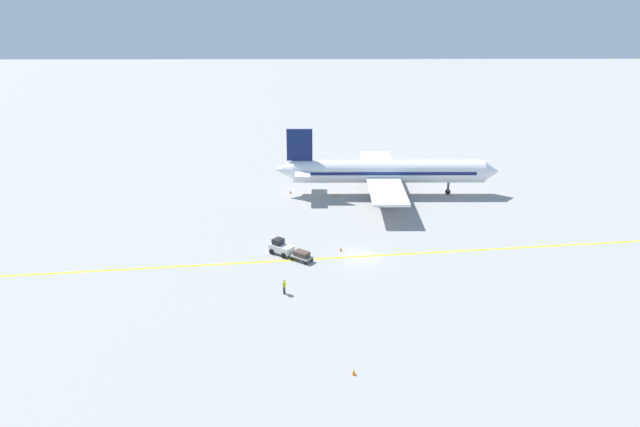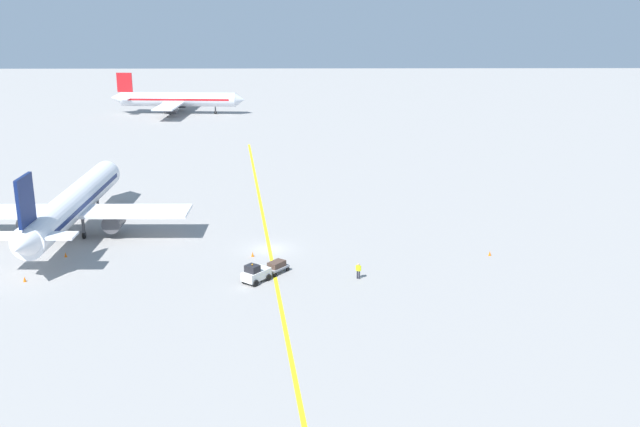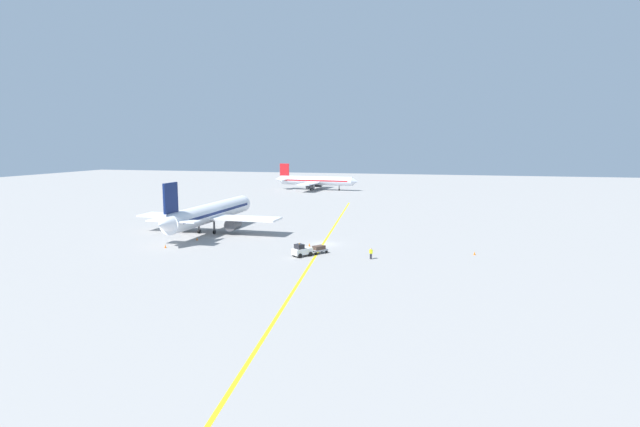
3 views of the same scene
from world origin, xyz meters
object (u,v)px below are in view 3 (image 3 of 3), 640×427
airplane_distant_taxiing (315,181)px  traffic_cone_by_wingtip (197,239)px  baggage_cart_trailing (319,249)px  traffic_cone_mid_apron (165,246)px  airplane_at_gate (210,213)px  traffic_cone_far_edge (309,245)px  baggage_tug_white (302,251)px  ground_crew_worker (371,253)px  traffic_cone_near_nose (475,253)px

airplane_distant_taxiing → traffic_cone_by_wingtip: bearing=-87.3°
baggage_cart_trailing → traffic_cone_mid_apron: (-25.41, -2.28, -0.49)m
airplane_at_gate → traffic_cone_far_edge: size_ratio=64.40×
traffic_cone_by_wingtip → traffic_cone_far_edge: size_ratio=1.00×
traffic_cone_by_wingtip → traffic_cone_far_edge: (20.64, -0.06, 0.00)m
traffic_cone_by_wingtip → baggage_cart_trailing: bearing=-11.9°
baggage_cart_trailing → traffic_cone_mid_apron: 25.51m
baggage_tug_white → traffic_cone_by_wingtip: bearing=160.6°
traffic_cone_mid_apron → traffic_cone_by_wingtip: bearing=75.6°
baggage_tug_white → traffic_cone_far_edge: size_ratio=5.99×
traffic_cone_far_edge → baggage_cart_trailing: bearing=-59.3°
ground_crew_worker → traffic_cone_far_edge: size_ratio=3.05×
baggage_cart_trailing → traffic_cone_near_nose: bearing=12.0°
baggage_cart_trailing → baggage_tug_white: bearing=-127.4°
baggage_cart_trailing → traffic_cone_near_nose: (23.42, 4.96, -0.49)m
baggage_tug_white → traffic_cone_mid_apron: bearing=179.2°
baggage_cart_trailing → traffic_cone_near_nose: 23.94m
baggage_tug_white → ground_crew_worker: bearing=4.7°
airplane_at_gate → baggage_tug_white: (22.93, -15.46, -2.81)m
airplane_distant_taxiing → traffic_cone_far_edge: size_ratio=58.14×
airplane_at_gate → traffic_cone_far_edge: (22.03, -7.95, -3.43)m
airplane_at_gate → traffic_cone_far_edge: bearing=-19.8°
baggage_cart_trailing → ground_crew_worker: size_ratio=1.74×
ground_crew_worker → traffic_cone_near_nose: ground_crew_worker is taller
airplane_distant_taxiing → baggage_cart_trailing: size_ratio=10.97×
traffic_cone_near_nose → traffic_cone_mid_apron: same height
traffic_cone_near_nose → traffic_cone_mid_apron: 49.36m
ground_crew_worker → traffic_cone_far_edge: (-11.32, 6.66, -0.63)m
airplane_distant_taxiing → ground_crew_worker: size_ratio=19.03×
ground_crew_worker → airplane_at_gate: bearing=156.3°
baggage_tug_white → traffic_cone_mid_apron: baggage_tug_white is taller
airplane_distant_taxiing → traffic_cone_by_wingtip: airplane_distant_taxiing is taller
airplane_at_gate → traffic_cone_far_edge: 23.67m
baggage_cart_trailing → traffic_cone_mid_apron: baggage_cart_trailing is taller
airplane_at_gate → traffic_cone_mid_apron: size_ratio=64.40×
baggage_tug_white → traffic_cone_near_nose: baggage_tug_white is taller
traffic_cone_far_edge → traffic_cone_mid_apron: bearing=-162.3°
baggage_cart_trailing → traffic_cone_mid_apron: size_ratio=5.30×
airplane_at_gate → airplane_distant_taxiing: size_ratio=1.11×
traffic_cone_by_wingtip → traffic_cone_mid_apron: bearing=-104.4°
baggage_tug_white → traffic_cone_near_nose: bearing=16.6°
baggage_cart_trailing → traffic_cone_far_edge: (-2.90, 4.89, -0.49)m
airplane_distant_taxiing → baggage_cart_trailing: bearing=-74.7°
baggage_tug_white → baggage_cart_trailing: 3.30m
ground_crew_worker → traffic_cone_mid_apron: 33.83m
airplane_at_gate → baggage_cart_trailing: airplane_at_gate is taller
airplane_distant_taxiing → traffic_cone_near_nose: (51.61, -98.37, -3.06)m
airplane_at_gate → baggage_cart_trailing: size_ratio=12.15×
ground_crew_worker → traffic_cone_far_edge: ground_crew_worker is taller
baggage_tug_white → ground_crew_worker: baggage_tug_white is taller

